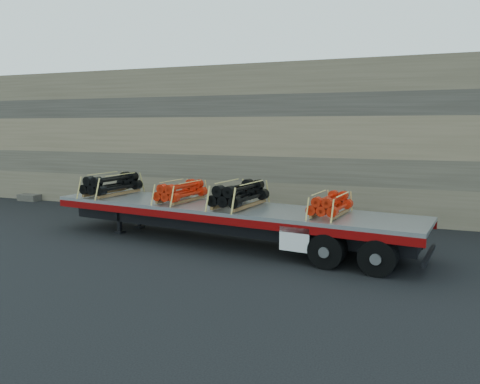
{
  "coord_description": "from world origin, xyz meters",
  "views": [
    {
      "loc": [
        7.39,
        -15.44,
        4.19
      ],
      "look_at": [
        1.09,
        1.1,
        1.68
      ],
      "focal_mm": 35.0,
      "sensor_mm": 36.0,
      "label": 1
    }
  ],
  "objects": [
    {
      "name": "ground",
      "position": [
        0.0,
        0.0,
        0.0
      ],
      "size": [
        120.0,
        120.0,
        0.0
      ],
      "primitive_type": "plane",
      "color": "black",
      "rests_on": "ground"
    },
    {
      "name": "rock_wall",
      "position": [
        0.0,
        6.5,
        3.5
      ],
      "size": [
        44.0,
        3.0,
        7.0
      ],
      "primitive_type": "cube",
      "color": "#7A6B54",
      "rests_on": "ground"
    },
    {
      "name": "trailer",
      "position": [
        1.05,
        -0.31,
        0.69
      ],
      "size": [
        14.02,
        4.46,
        1.38
      ],
      "primitive_type": null,
      "rotation": [
        0.0,
        0.0,
        -0.13
      ],
      "color": "#ABAEB2",
      "rests_on": "ground"
    },
    {
      "name": "bundle_front",
      "position": [
        -4.24,
        0.4,
        1.8
      ],
      "size": [
        1.49,
        2.5,
        0.84
      ],
      "primitive_type": null,
      "rotation": [
        0.0,
        0.0,
        -0.13
      ],
      "color": "black",
      "rests_on": "trailer"
    },
    {
      "name": "bundle_midfront",
      "position": [
        -0.83,
        -0.06,
        1.74
      ],
      "size": [
        1.29,
        2.18,
        0.73
      ],
      "primitive_type": null,
      "rotation": [
        0.0,
        0.0,
        -0.13
      ],
      "color": "red",
      "rests_on": "trailer"
    },
    {
      "name": "bundle_midrear",
      "position": [
        1.63,
        -0.39,
        1.8
      ],
      "size": [
        1.49,
        2.52,
        0.84
      ],
      "primitive_type": null,
      "rotation": [
        0.0,
        0.0,
        -0.13
      ],
      "color": "black",
      "rests_on": "trailer"
    },
    {
      "name": "bundle_rear",
      "position": [
        4.88,
        -0.82,
        1.71
      ],
      "size": [
        1.19,
        2.0,
        0.67
      ],
      "primitive_type": null,
      "rotation": [
        0.0,
        0.0,
        -0.13
      ],
      "color": "red",
      "rests_on": "trailer"
    }
  ]
}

